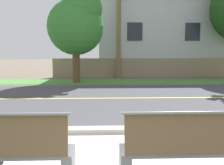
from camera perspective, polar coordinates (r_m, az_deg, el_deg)
name	(u,v)px	position (r m, az deg, el deg)	size (l,w,h in m)	color
ground_plane	(101,92)	(11.01, -2.59, -2.33)	(140.00, 140.00, 0.00)	#665B4C
curb_edge	(99,130)	(5.48, -3.00, -11.03)	(44.00, 0.30, 0.11)	#ADA89E
street_asphalt	(101,98)	(9.53, -2.65, -3.72)	(52.00, 8.00, 0.01)	#424247
road_centre_line	(101,98)	(9.53, -2.65, -3.69)	(48.00, 0.14, 0.01)	#E0CC4C
far_verge_grass	(101,82)	(15.27, -2.48, 0.22)	(48.00, 2.80, 0.02)	#478438
bench_right	(198,149)	(3.56, 19.33, -14.34)	(2.06, 0.48, 1.01)	slate
shade_tree_far_left	(77,23)	(14.81, -8.10, 13.64)	(3.30, 3.30, 5.45)	brown
garden_wall	(141,68)	(18.28, 6.87, 3.42)	(13.00, 0.36, 1.40)	gray
house_across_street	(155,35)	(21.75, 9.88, 10.94)	(10.23, 6.91, 6.66)	#B7BCC1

